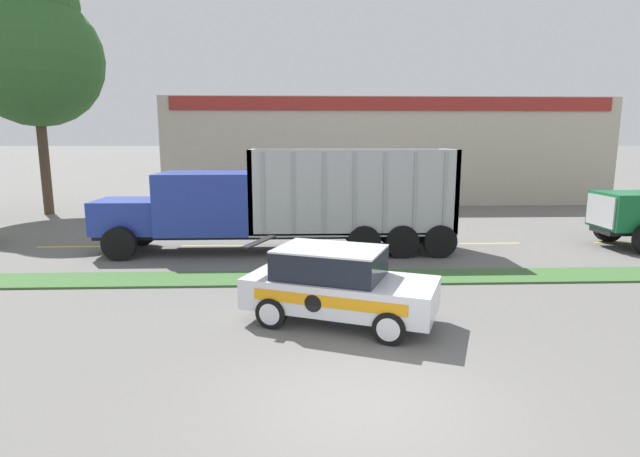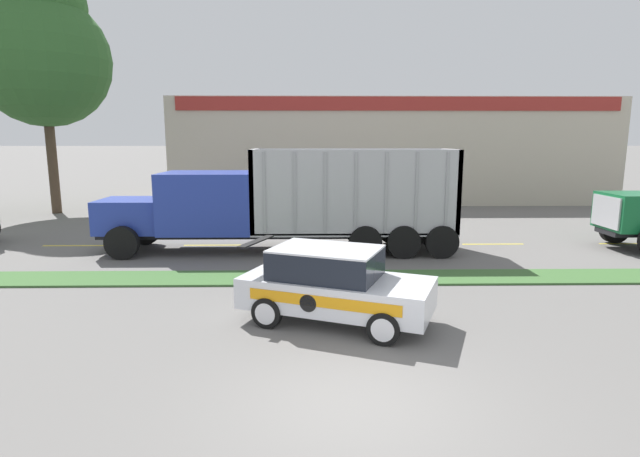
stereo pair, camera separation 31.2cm
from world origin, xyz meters
TOP-DOWN VIEW (x-y plane):
  - ground_plane at (0.00, 0.00)m, footprint 600.00×600.00m
  - grass_verge at (0.00, 7.02)m, footprint 120.00×1.53m
  - centre_line_3 at (-9.77, 11.79)m, footprint 2.40×0.14m
  - centre_line_4 at (-4.37, 11.79)m, footprint 2.40×0.14m
  - centre_line_5 at (1.03, 11.79)m, footprint 2.40×0.14m
  - centre_line_6 at (6.43, 11.79)m, footprint 2.40×0.14m
  - centre_line_7 at (11.83, 11.79)m, footprint 2.40×0.14m
  - dump_truck_mid at (-2.75, 10.77)m, footprint 12.69×2.76m
  - rally_car at (-0.17, 3.56)m, footprint 4.54×3.25m
  - store_building_backdrop at (4.57, 28.93)m, footprint 27.63×12.10m
  - tree_behind_left at (-14.73, 20.49)m, footprint 6.87×6.87m

SIDE VIEW (x-z plane):
  - ground_plane at x=0.00m, z-range 0.00..0.00m
  - centre_line_3 at x=-9.77m, z-range 0.00..0.01m
  - centre_line_4 at x=-4.37m, z-range 0.00..0.01m
  - centre_line_5 at x=1.03m, z-range 0.00..0.01m
  - centre_line_6 at x=6.43m, z-range 0.00..0.01m
  - centre_line_7 at x=11.83m, z-range 0.00..0.01m
  - grass_verge at x=0.00m, z-range 0.00..0.06m
  - rally_car at x=-0.17m, z-range 0.01..1.72m
  - dump_truck_mid at x=-2.75m, z-range -0.24..3.45m
  - store_building_backdrop at x=4.57m, z-range 0.00..6.54m
  - tree_behind_left at x=-14.73m, z-range 2.16..15.41m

